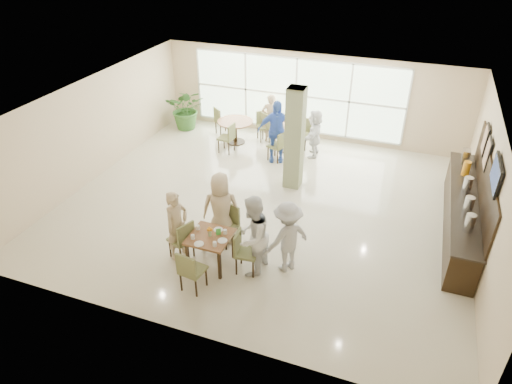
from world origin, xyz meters
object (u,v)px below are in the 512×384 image
(teen_left, at_px, (177,225))
(adult_b, at_px, (315,133))
(round_table_right, at_px, (287,134))
(potted_plant, at_px, (187,108))
(teen_far, at_px, (221,209))
(adult_standing, at_px, (271,118))
(round_table_left, at_px, (235,126))
(adult_a, at_px, (276,131))
(buffet_counter, at_px, (462,211))
(teen_standing, at_px, (287,237))
(teen_right, at_px, (252,236))
(main_table, at_px, (210,240))

(teen_left, distance_m, adult_b, 6.01)
(round_table_right, bearing_deg, potted_plant, 173.33)
(teen_far, height_order, adult_standing, teen_far)
(round_table_left, relative_size, adult_a, 0.61)
(buffet_counter, bearing_deg, round_table_right, 151.43)
(teen_standing, bearing_deg, teen_far, -65.32)
(teen_right, relative_size, adult_a, 0.94)
(round_table_left, distance_m, adult_a, 1.83)
(teen_left, relative_size, teen_right, 0.90)
(teen_left, bearing_deg, adult_a, 10.45)
(teen_left, bearing_deg, main_table, -74.94)
(teen_standing, bearing_deg, round_table_right, -124.86)
(adult_a, height_order, adult_b, adult_a)
(adult_standing, bearing_deg, adult_a, 98.56)
(potted_plant, xyz_separation_m, adult_standing, (3.05, 0.01, 0.08))
(round_table_left, height_order, adult_standing, adult_standing)
(teen_right, xyz_separation_m, adult_b, (-0.12, 5.71, -0.15))
(round_table_right, distance_m, adult_standing, 0.88)
(main_table, height_order, teen_left, teen_left)
(main_table, bearing_deg, teen_right, 7.15)
(main_table, height_order, adult_b, adult_b)
(teen_right, height_order, adult_a, adult_a)
(round_table_right, relative_size, adult_standing, 0.62)
(potted_plant, height_order, adult_a, adult_a)
(buffet_counter, xyz_separation_m, teen_far, (-5.11, -2.30, 0.32))
(main_table, xyz_separation_m, adult_a, (-0.22, 5.10, 0.31))
(teen_left, bearing_deg, round_table_left, 27.08)
(main_table, height_order, buffet_counter, buffet_counter)
(teen_right, bearing_deg, teen_far, -120.25)
(round_table_right, xyz_separation_m, teen_standing, (1.65, -5.48, 0.26))
(potted_plant, distance_m, teen_standing, 8.02)
(main_table, relative_size, adult_b, 0.58)
(adult_b, bearing_deg, teen_right, -3.31)
(main_table, relative_size, adult_a, 0.45)
(round_table_left, xyz_separation_m, teen_right, (2.75, -5.75, 0.31))
(round_table_right, distance_m, adult_a, 0.91)
(teen_left, bearing_deg, teen_far, -22.39)
(buffet_counter, distance_m, adult_standing, 6.65)
(teen_far, bearing_deg, teen_standing, 145.48)
(round_table_left, xyz_separation_m, buffet_counter, (6.84, -2.72, -0.03))
(round_table_left, bearing_deg, teen_far, -70.96)
(adult_a, relative_size, adult_standing, 1.18)
(adult_standing, bearing_deg, adult_b, 144.52)
(teen_left, xyz_separation_m, teen_right, (1.68, 0.09, 0.09))
(round_table_right, relative_size, buffet_counter, 0.21)
(round_table_left, height_order, teen_standing, teen_standing)
(round_table_right, height_order, adult_b, adult_b)
(main_table, distance_m, adult_standing, 6.42)
(teen_left, bearing_deg, teen_right, -70.22)
(teen_far, distance_m, teen_right, 1.25)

